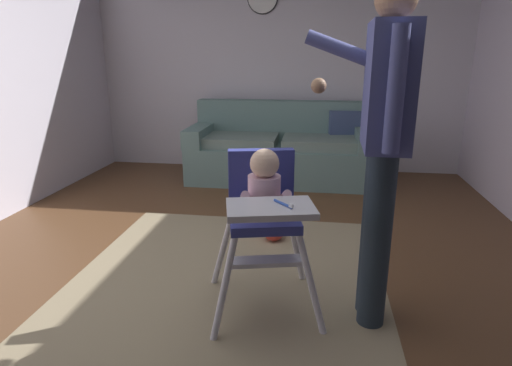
{
  "coord_description": "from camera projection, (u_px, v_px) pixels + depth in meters",
  "views": [
    {
      "loc": [
        0.5,
        -2.38,
        1.36
      ],
      "look_at": [
        0.2,
        -0.36,
        0.75
      ],
      "focal_mm": 29.98,
      "sensor_mm": 36.0,
      "label": 1
    }
  ],
  "objects": [
    {
      "name": "toy_ball",
      "position": [
        274.0,
        230.0,
        3.25
      ],
      "size": [
        0.17,
        0.17,
        0.17
      ],
      "primitive_type": "sphere",
      "color": "#D13D33",
      "rests_on": "ground"
    },
    {
      "name": "adult_standing",
      "position": [
        382.0,
        142.0,
        2.05
      ],
      "size": [
        0.51,
        0.5,
        1.7
      ],
      "rotation": [
        0.0,
        0.0,
        3.12
      ],
      "color": "#242F3B",
      "rests_on": "ground"
    },
    {
      "name": "couch",
      "position": [
        281.0,
        150.0,
        4.83
      ],
      "size": [
        2.02,
        0.86,
        0.86
      ],
      "rotation": [
        0.0,
        0.0,
        -1.57
      ],
      "color": "slate",
      "rests_on": "ground"
    },
    {
      "name": "area_rug",
      "position": [
        216.0,
        306.0,
        2.41
      ],
      "size": [
        1.95,
        2.74,
        0.01
      ],
      "primitive_type": "cube",
      "color": "gray",
      "rests_on": "ground"
    },
    {
      "name": "wall_far",
      "position": [
        278.0,
        62.0,
        5.06
      ],
      "size": [
        5.14,
        0.06,
        2.58
      ],
      "primitive_type": "cube",
      "color": "silver",
      "rests_on": "ground"
    },
    {
      "name": "high_chair",
      "position": [
        264.0,
        202.0,
        2.24
      ],
      "size": [
        0.72,
        0.82,
        0.92
      ],
      "rotation": [
        0.0,
        0.0,
        -1.34
      ],
      "color": "silver",
      "rests_on": "ground"
    },
    {
      "name": "ground",
      "position": [
        233.0,
        285.0,
        2.73
      ],
      "size": [
        5.94,
        7.27,
        0.1
      ],
      "primitive_type": "cube",
      "color": "brown"
    }
  ]
}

